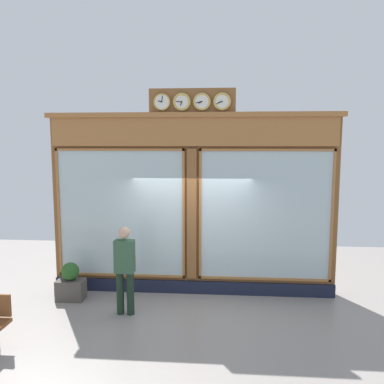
% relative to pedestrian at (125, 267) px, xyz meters
% --- Properties ---
extents(ground_plane, '(14.00, 14.00, 0.00)m').
position_rel_pedestrian_xyz_m(ground_plane, '(-1.17, 1.65, -0.93)').
color(ground_plane, gray).
extents(shop_facade, '(6.15, 0.42, 4.34)m').
position_rel_pedestrian_xyz_m(shop_facade, '(-1.18, -1.27, 1.02)').
color(shop_facade, brown).
rests_on(shop_facade, ground_plane).
extents(pedestrian, '(0.37, 0.24, 1.69)m').
position_rel_pedestrian_xyz_m(pedestrian, '(0.00, 0.00, 0.00)').
color(pedestrian, '#1C2F21').
rests_on(pedestrian, ground_plane).
extents(planter_box, '(0.56, 0.36, 0.42)m').
position_rel_pedestrian_xyz_m(planter_box, '(1.30, -0.59, -0.72)').
color(planter_box, '#4C4742').
rests_on(planter_box, ground_plane).
extents(planter_shrub, '(0.37, 0.37, 0.37)m').
position_rel_pedestrian_xyz_m(planter_shrub, '(1.30, -0.59, -0.33)').
color(planter_shrub, '#285623').
rests_on(planter_shrub, planter_box).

